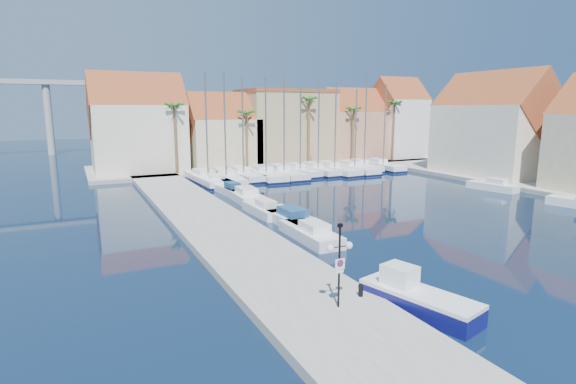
% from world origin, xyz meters
% --- Properties ---
extents(ground, '(260.00, 260.00, 0.00)m').
position_xyz_m(ground, '(0.00, 0.00, 0.00)').
color(ground, black).
rests_on(ground, ground).
extents(quay_west, '(6.00, 77.00, 0.50)m').
position_xyz_m(quay_west, '(-9.00, 13.50, 0.25)').
color(quay_west, gray).
rests_on(quay_west, ground).
extents(shore_north, '(54.00, 16.00, 0.50)m').
position_xyz_m(shore_north, '(10.00, 48.00, 0.25)').
color(shore_north, gray).
rests_on(shore_north, ground).
extents(shore_east, '(12.00, 60.00, 0.50)m').
position_xyz_m(shore_east, '(32.00, 15.00, 0.25)').
color(shore_east, gray).
rests_on(shore_east, ground).
extents(lamp_post, '(1.30, 0.36, 3.82)m').
position_xyz_m(lamp_post, '(-8.40, -2.29, 3.01)').
color(lamp_post, black).
rests_on(lamp_post, quay_west).
extents(bollard, '(0.23, 0.23, 0.57)m').
position_xyz_m(bollard, '(-6.85, -1.75, 0.78)').
color(bollard, black).
rests_on(bollard, quay_west).
extents(fishing_boat, '(3.22, 5.80, 1.93)m').
position_xyz_m(fishing_boat, '(-4.85, -3.27, 0.64)').
color(fishing_boat, '#0E1055').
rests_on(fishing_boat, ground).
extents(motorboat_west_0, '(2.14, 6.45, 1.40)m').
position_xyz_m(motorboat_west_0, '(-3.77, 8.76, 0.51)').
color(motorboat_west_0, white).
rests_on(motorboat_west_0, ground).
extents(motorboat_west_1, '(2.45, 7.28, 1.40)m').
position_xyz_m(motorboat_west_1, '(-3.14, 13.54, 0.51)').
color(motorboat_west_1, white).
rests_on(motorboat_west_1, ground).
extents(motorboat_west_2, '(1.93, 5.59, 1.40)m').
position_xyz_m(motorboat_west_2, '(-3.87, 17.08, 0.51)').
color(motorboat_west_2, white).
rests_on(motorboat_west_2, ground).
extents(motorboat_west_3, '(2.68, 7.46, 1.40)m').
position_xyz_m(motorboat_west_3, '(-3.13, 23.81, 0.51)').
color(motorboat_west_3, white).
rests_on(motorboat_west_3, ground).
extents(motorboat_west_4, '(2.09, 5.37, 1.40)m').
position_xyz_m(motorboat_west_4, '(-3.44, 27.27, 0.51)').
color(motorboat_west_4, white).
rests_on(motorboat_west_4, ground).
extents(motorboat_west_5, '(2.44, 6.87, 1.40)m').
position_xyz_m(motorboat_west_5, '(-3.31, 33.44, 0.51)').
color(motorboat_west_5, white).
rests_on(motorboat_west_5, ground).
extents(motorboat_west_6, '(2.08, 5.15, 1.40)m').
position_xyz_m(motorboat_west_6, '(-3.96, 37.92, 0.51)').
color(motorboat_west_6, white).
rests_on(motorboat_west_6, ground).
extents(motorboat_east_1, '(2.79, 5.69, 1.40)m').
position_xyz_m(motorboat_east_1, '(24.02, 16.76, 0.51)').
color(motorboat_east_1, white).
rests_on(motorboat_east_1, ground).
extents(sailboat_0, '(3.39, 11.19, 13.20)m').
position_xyz_m(sailboat_0, '(-3.77, 35.54, 0.58)').
color(sailboat_0, white).
rests_on(sailboat_0, ground).
extents(sailboat_1, '(3.88, 11.42, 13.37)m').
position_xyz_m(sailboat_1, '(-1.47, 35.30, 0.58)').
color(sailboat_1, white).
rests_on(sailboat_1, ground).
extents(sailboat_2, '(3.31, 9.97, 12.85)m').
position_xyz_m(sailboat_2, '(1.23, 36.62, 0.59)').
color(sailboat_2, white).
rests_on(sailboat_2, ground).
extents(sailboat_3, '(3.60, 10.92, 12.99)m').
position_xyz_m(sailboat_3, '(4.11, 35.79, 0.58)').
color(sailboat_3, white).
rests_on(sailboat_3, ground).
extents(sailboat_4, '(2.96, 10.76, 12.88)m').
position_xyz_m(sailboat_4, '(6.73, 35.96, 0.58)').
color(sailboat_4, white).
rests_on(sailboat_4, ground).
extents(sailboat_5, '(3.03, 8.94, 11.99)m').
position_xyz_m(sailboat_5, '(9.43, 36.48, 0.60)').
color(sailboat_5, white).
rests_on(sailboat_5, ground).
extents(sailboat_6, '(3.13, 9.38, 12.85)m').
position_xyz_m(sailboat_6, '(12.18, 36.40, 0.60)').
color(sailboat_6, white).
rests_on(sailboat_6, ground).
extents(sailboat_7, '(3.58, 10.83, 12.44)m').
position_xyz_m(sailboat_7, '(14.61, 36.08, 0.57)').
color(sailboat_7, white).
rests_on(sailboat_7, ground).
extents(sailboat_8, '(2.92, 10.14, 11.70)m').
position_xyz_m(sailboat_8, '(17.78, 35.71, 0.57)').
color(sailboat_8, white).
rests_on(sailboat_8, ground).
extents(sailboat_9, '(2.63, 8.44, 14.02)m').
position_xyz_m(sailboat_9, '(20.28, 36.78, 0.65)').
color(sailboat_9, white).
rests_on(sailboat_9, ground).
extents(sailboat_10, '(2.70, 9.30, 12.51)m').
position_xyz_m(sailboat_10, '(23.27, 36.21, 0.60)').
color(sailboat_10, white).
rests_on(sailboat_10, ground).
extents(building_0, '(12.30, 9.00, 13.50)m').
position_xyz_m(building_0, '(-10.00, 47.00, 6.52)').
color(building_0, beige).
rests_on(building_0, shore_north).
extents(building_1, '(10.30, 8.00, 11.00)m').
position_xyz_m(building_1, '(2.00, 47.00, 5.30)').
color(building_1, '#C0AF87').
rests_on(building_1, shore_north).
extents(building_2, '(14.20, 10.20, 11.50)m').
position_xyz_m(building_2, '(13.00, 48.00, 6.26)').
color(building_2, tan).
rests_on(building_2, shore_north).
extents(building_3, '(10.30, 8.00, 12.00)m').
position_xyz_m(building_3, '(25.00, 47.00, 5.86)').
color(building_3, '#B07459').
rests_on(building_3, shore_north).
extents(building_4, '(8.30, 8.00, 14.00)m').
position_xyz_m(building_4, '(34.00, 46.00, 6.97)').
color(building_4, white).
rests_on(building_4, shore_north).
extents(building_6, '(9.00, 14.30, 13.50)m').
position_xyz_m(building_6, '(32.00, 24.00, 6.52)').
color(building_6, beige).
rests_on(building_6, shore_east).
extents(palm_0, '(2.60, 2.60, 10.15)m').
position_xyz_m(palm_0, '(-6.00, 42.00, 9.08)').
color(palm_0, brown).
rests_on(palm_0, shore_north).
extents(palm_1, '(2.60, 2.60, 9.15)m').
position_xyz_m(palm_1, '(4.00, 42.00, 8.14)').
color(palm_1, brown).
rests_on(palm_1, shore_north).
extents(palm_2, '(2.60, 2.60, 11.15)m').
position_xyz_m(palm_2, '(14.00, 42.00, 10.02)').
color(palm_2, brown).
rests_on(palm_2, shore_north).
extents(palm_3, '(2.60, 2.60, 9.65)m').
position_xyz_m(palm_3, '(22.00, 42.00, 8.61)').
color(palm_3, brown).
rests_on(palm_3, shore_north).
extents(palm_4, '(2.60, 2.60, 10.65)m').
position_xyz_m(palm_4, '(30.00, 42.00, 9.55)').
color(palm_4, brown).
rests_on(palm_4, shore_north).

